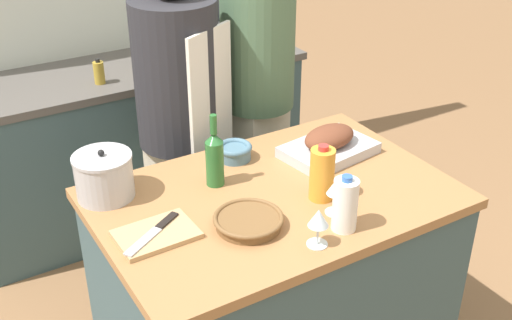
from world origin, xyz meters
TOP-DOWN VIEW (x-y plane):
  - kitchen_island at (0.00, 0.00)m, footprint 1.30×0.87m
  - back_counter at (0.00, 1.45)m, footprint 1.92×0.60m
  - roasting_pan at (0.35, 0.14)m, footprint 0.40×0.30m
  - wicker_basket at (-0.19, -0.13)m, footprint 0.24×0.24m
  - cutting_board at (-0.48, -0.03)m, footprint 0.27×0.19m
  - stock_pot at (-0.54, 0.30)m, footprint 0.22×0.22m
  - mixing_bowl at (0.01, 0.31)m, footprint 0.14×0.14m
  - juice_jug at (0.13, -0.11)m, footprint 0.09×0.09m
  - milk_jug at (0.08, -0.31)m, footprint 0.09×0.09m
  - wine_bottle_green at (-0.15, 0.17)m, footprint 0.07×0.07m
  - wine_glass_left at (-0.05, -0.34)m, footprint 0.07×0.07m
  - wine_glass_right at (0.11, -0.22)m, footprint 0.07×0.07m
  - knife_chef at (-0.49, -0.02)m, footprint 0.25×0.16m
  - stand_mixer at (0.56, 1.52)m, footprint 0.18×0.14m
  - condiment_bottle_tall at (0.09, 1.39)m, footprint 0.06×0.06m
  - condiment_bottle_short at (-0.21, 1.31)m, footprint 0.05×0.05m
  - person_cook_aproned at (-0.03, 0.75)m, footprint 0.41×0.42m
  - person_cook_guest at (0.39, 0.77)m, footprint 0.35×0.35m

SIDE VIEW (x-z plane):
  - kitchen_island at x=0.00m, z-range 0.00..0.89m
  - back_counter at x=0.00m, z-range 0.00..0.92m
  - person_cook_aproned at x=-0.03m, z-range 0.08..1.72m
  - cutting_board at x=-0.48m, z-range 0.89..0.91m
  - knife_chef at x=-0.49m, z-range 0.91..0.92m
  - wicker_basket at x=-0.19m, z-range 0.90..0.94m
  - mixing_bowl at x=0.01m, z-range 0.90..0.96m
  - roasting_pan at x=0.35m, z-range 0.88..1.00m
  - condiment_bottle_short at x=-0.21m, z-range 0.91..1.04m
  - stock_pot at x=-0.54m, z-range 0.88..1.07m
  - milk_jug at x=0.08m, z-range 0.89..1.09m
  - wine_glass_left at x=-0.05m, z-range 0.92..1.06m
  - juice_jug at x=0.13m, z-range 0.89..1.10m
  - wine_glass_right at x=0.11m, z-range 0.92..1.06m
  - condiment_bottle_tall at x=0.09m, z-range 0.91..1.10m
  - wine_bottle_green at x=-0.15m, z-range 0.86..1.15m
  - person_cook_guest at x=0.39m, z-range 0.10..1.91m
  - stand_mixer at x=0.56m, z-range 0.89..1.18m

